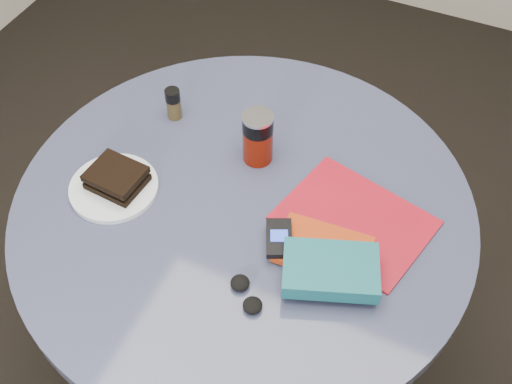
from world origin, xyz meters
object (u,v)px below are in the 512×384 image
at_px(red_book, 323,249).
at_px(magazine, 355,220).
at_px(sandwich, 117,178).
at_px(table, 244,246).
at_px(pepper_grinder, 173,103).
at_px(soda_can, 258,137).
at_px(novel, 331,270).
at_px(plate, 114,188).
at_px(headphones, 246,294).
at_px(mp3_player, 279,238).

bearing_deg(red_book, magazine, 69.30).
relative_size(sandwich, magazine, 0.41).
distance_m(table, pepper_grinder, 0.38).
bearing_deg(soda_can, novel, -42.50).
xyz_separation_m(plate, soda_can, (0.25, 0.22, 0.06)).
distance_m(sandwich, red_book, 0.47).
bearing_deg(table, pepper_grinder, 146.83).
relative_size(plate, soda_can, 1.50).
bearing_deg(table, sandwich, -164.19).
relative_size(sandwich, headphones, 1.26).
relative_size(sandwich, soda_can, 0.94).
xyz_separation_m(pepper_grinder, novel, (0.50, -0.28, -0.00)).
bearing_deg(mp3_player, red_book, 13.65).
bearing_deg(soda_can, plate, -138.57).
relative_size(pepper_grinder, novel, 0.45).
bearing_deg(mp3_player, novel, -15.87).
bearing_deg(plate, table, 17.26).
height_order(table, mp3_player, mp3_player).
bearing_deg(soda_can, sandwich, -139.10).
distance_m(table, plate, 0.33).
distance_m(magazine, headphones, 0.29).
height_order(red_book, mp3_player, mp3_player).
xyz_separation_m(red_book, mp3_player, (-0.09, -0.02, 0.02)).
height_order(table, soda_can, soda_can).
xyz_separation_m(soda_can, pepper_grinder, (-0.24, 0.04, -0.02)).
bearing_deg(soda_can, red_book, -39.00).
relative_size(table, headphones, 10.36).
height_order(sandwich, red_book, sandwich).
height_order(plate, sandwich, sandwich).
xyz_separation_m(table, magazine, (0.23, 0.05, 0.17)).
bearing_deg(headphones, sandwich, 160.32).
bearing_deg(table, headphones, -63.33).
relative_size(sandwich, pepper_grinder, 1.48).
relative_size(soda_can, red_book, 0.70).
height_order(sandwich, novel, novel).
xyz_separation_m(magazine, red_book, (-0.03, -0.10, 0.01)).
height_order(table, red_book, red_book).
height_order(soda_can, magazine, soda_can).
distance_m(plate, soda_can, 0.33).
distance_m(red_book, headphones, 0.18).
relative_size(table, soda_can, 7.73).
relative_size(soda_can, novel, 0.70).
distance_m(sandwich, headphones, 0.40).
distance_m(pepper_grinder, mp3_player, 0.45).
distance_m(table, sandwich, 0.34).
distance_m(sandwich, soda_can, 0.32).
xyz_separation_m(red_book, novel, (0.03, -0.06, 0.03)).
bearing_deg(novel, magazine, 70.73).
xyz_separation_m(sandwich, novel, (0.50, -0.03, 0.01)).
bearing_deg(sandwich, pepper_grinder, 89.47).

